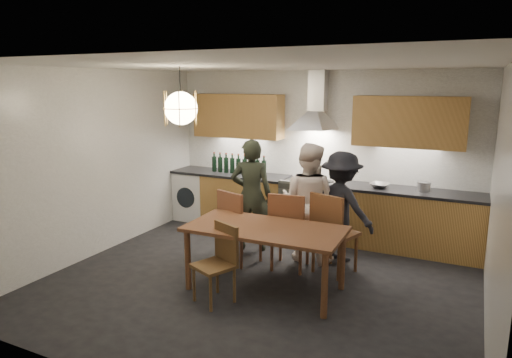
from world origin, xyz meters
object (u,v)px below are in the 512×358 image
at_px(stock_pot, 424,187).
at_px(wine_bottles, 238,164).
at_px(mixing_bowl, 380,185).
at_px(dining_table, 265,234).
at_px(chair_back_left, 236,222).
at_px(person_right, 341,207).
at_px(person_mid, 308,202).
at_px(person_left, 251,195).
at_px(chair_front, 220,258).

bearing_deg(stock_pot, wine_bottles, -179.92).
bearing_deg(mixing_bowl, stock_pot, 3.41).
xyz_separation_m(dining_table, chair_back_left, (-0.68, 0.55, -0.10)).
bearing_deg(person_right, mixing_bowl, -95.40).
xyz_separation_m(person_mid, stock_pot, (1.38, 0.97, 0.15)).
bearing_deg(chair_back_left, stock_pot, -126.56).
distance_m(person_left, person_mid, 0.86).
relative_size(mixing_bowl, stock_pot, 1.54).
height_order(person_right, wine_bottles, person_right).
xyz_separation_m(dining_table, chair_front, (-0.34, -0.47, -0.18)).
bearing_deg(mixing_bowl, person_right, -115.06).
distance_m(chair_back_left, stock_pot, 2.70).
xyz_separation_m(mixing_bowl, stock_pot, (0.60, 0.04, 0.03)).
xyz_separation_m(chair_front, mixing_bowl, (1.24, 2.53, 0.43)).
height_order(person_left, mixing_bowl, person_left).
height_order(chair_front, wine_bottles, wine_bottles).
bearing_deg(person_left, mixing_bowl, -168.80).
bearing_deg(chair_front, wine_bottles, 136.96).
xyz_separation_m(chair_front, person_left, (-0.40, 1.60, 0.31)).
bearing_deg(mixing_bowl, person_mid, -129.75).
bearing_deg(mixing_bowl, chair_back_left, -136.25).
bearing_deg(chair_back_left, chair_front, 126.52).
relative_size(dining_table, person_left, 1.13).
bearing_deg(stock_pot, dining_table, -125.58).
xyz_separation_m(person_mid, wine_bottles, (-1.58, 0.96, 0.26)).
bearing_deg(mixing_bowl, person_left, -150.47).
relative_size(person_right, mixing_bowl, 5.46).
bearing_deg(person_left, chair_front, 85.73).
relative_size(person_left, person_right, 1.08).
relative_size(person_left, stock_pot, 9.04).
height_order(chair_front, person_right, person_right).
bearing_deg(chair_back_left, wine_bottles, -44.91).
relative_size(chair_front, person_right, 0.58).
relative_size(chair_front, wine_bottles, 0.85).
relative_size(dining_table, chair_back_left, 1.82).
relative_size(dining_table, mixing_bowl, 6.64).
bearing_deg(wine_bottles, mixing_bowl, -0.77).
relative_size(chair_front, stock_pot, 4.86).
bearing_deg(dining_table, stock_pot, 52.91).
xyz_separation_m(person_mid, person_right, (0.42, 0.16, -0.05)).
xyz_separation_m(dining_table, person_mid, (0.12, 1.13, 0.13)).
bearing_deg(dining_table, person_mid, 82.39).
relative_size(chair_back_left, mixing_bowl, 3.64).
xyz_separation_m(person_mid, mixing_bowl, (0.77, 0.93, 0.12)).
xyz_separation_m(chair_back_left, stock_pot, (2.18, 1.54, 0.38)).
relative_size(person_mid, stock_pot, 8.99).
height_order(chair_back_left, person_right, person_right).
height_order(person_mid, wine_bottles, person_mid).
bearing_deg(chair_back_left, dining_table, 159.04).
bearing_deg(person_mid, person_right, -155.08).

